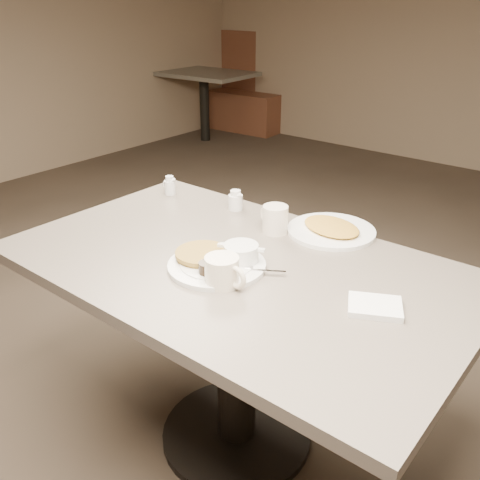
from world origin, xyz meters
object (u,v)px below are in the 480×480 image
Objects in this scene: main_plate at (219,260)px; creamer_right at (235,201)px; coffee_mug_far at (275,219)px; coffee_mug_near at (223,271)px; booth_back_left at (239,95)px; diner_table at (236,307)px; creamer_left at (170,186)px; hash_plate at (331,229)px.

main_plate is 4.99× the size of creamer_right.
coffee_mug_far is at bearing 93.71° from main_plate.
booth_back_left reaches higher than coffee_mug_near.
coffee_mug_near reaches higher than diner_table.
diner_table is 0.20m from main_plate.
creamer_left is at bearing 148.65° from main_plate.
coffee_mug_near reaches higher than creamer_right.
booth_back_left reaches higher than main_plate.
coffee_mug_near is at bearing -51.31° from booth_back_left.
booth_back_left is (-2.51, 3.54, -0.38)m from creamer_left.
coffee_mug_far is 0.35× the size of hash_plate.
booth_back_left is at bearing 129.11° from diner_table.
creamer_right is (-0.35, 0.49, -0.01)m from coffee_mug_near.
booth_back_left is (-3.09, 3.58, -0.39)m from coffee_mug_far.
coffee_mug_near is at bearing -64.97° from diner_table.
creamer_right is (-0.29, 0.35, 0.21)m from diner_table.
coffee_mug_far is 1.69× the size of creamer_right.
coffee_mug_near is (0.07, -0.14, 0.22)m from diner_table.
creamer_left is 0.75m from hash_plate.
hash_plate is (0.06, 0.53, -0.03)m from coffee_mug_near.
coffee_mug_far is at bearing -143.28° from hash_plate.
creamer_right is at bearing 162.14° from coffee_mug_far.
booth_back_left reaches higher than hash_plate.
booth_back_left is (-3.19, 3.99, -0.39)m from coffee_mug_near.
diner_table is 10.25× the size of coffee_mug_near.
coffee_mug_near is 5.12m from booth_back_left.
creamer_left is at bearing 176.10° from coffee_mug_far.
coffee_mug_near is 0.11× the size of booth_back_left.
booth_back_left reaches higher than coffee_mug_far.
main_plate is 2.95× the size of coffee_mug_far.
main_plate is 5.00m from booth_back_left.
hash_plate is (0.12, 0.39, 0.18)m from diner_table.
main_plate is at bearing -31.35° from creamer_left.
hash_plate is at bearing 72.62° from diner_table.
main_plate is 0.32× the size of booth_back_left.
booth_back_left is at bearing 128.51° from main_plate.
coffee_mug_near reaches higher than hash_plate.
coffee_mug_near is 0.82m from creamer_left.
creamer_right is 0.41m from hash_plate.
creamer_left reaches higher than diner_table.
coffee_mug_near is 1.79× the size of creamer_right.
main_plate is at bearing -86.29° from coffee_mug_far.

